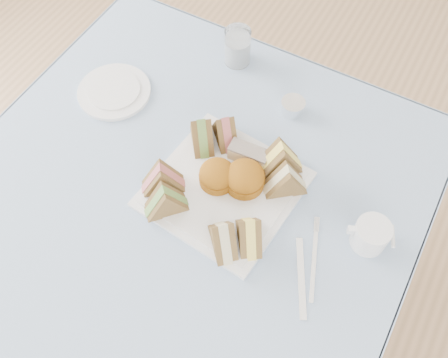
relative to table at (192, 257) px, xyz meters
The scene contains 21 objects.
floor 0.37m from the table, ahead, with size 4.00×4.00×0.00m, color #9E7751.
table is the anchor object (origin of this frame).
tablecloth 0.37m from the table, ahead, with size 1.02×1.02×0.01m, color #9AADD2.
serving_plate 0.39m from the table, 32.76° to the left, with size 0.31×0.31×0.01m, color white.
sandwich_fl_a 0.43m from the table, 161.46° to the right, with size 0.10×0.04×0.09m, color brown, non-canonical shape.
sandwich_fl_b 0.43m from the table, 96.10° to the right, with size 0.09×0.04×0.08m, color brown, non-canonical shape.
sandwich_fr_a 0.47m from the table, 10.39° to the right, with size 0.10×0.04×0.09m, color brown, non-canonical shape.
sandwich_fr_b 0.46m from the table, 25.99° to the right, with size 0.10×0.05×0.09m, color brown, non-canonical shape.
sandwich_bl_a 0.45m from the table, 101.96° to the left, with size 0.10×0.05×0.09m, color brown, non-canonical shape.
sandwich_bl_b 0.46m from the table, 85.32° to the left, with size 0.09×0.04×0.08m, color brown, non-canonical shape.
sandwich_br_a 0.49m from the table, 30.06° to the left, with size 0.10×0.05×0.09m, color brown, non-canonical shape.
sandwich_br_b 0.49m from the table, 44.03° to the left, with size 0.11×0.05×0.09m, color brown, non-canonical shape.
scone_left 0.42m from the table, 45.57° to the left, with size 0.08×0.08×0.06m, color #8F6412.
scone_right 0.44m from the table, 35.18° to the left, with size 0.09×0.09×0.06m, color #8F6412.
pastry_slice 0.44m from the table, 57.36° to the left, with size 0.09×0.04×0.04m, color beige.
side_plate 0.52m from the table, 151.84° to the left, with size 0.19×0.19×0.01m, color white.
water_glass 0.60m from the table, 101.90° to the left, with size 0.07×0.07×0.10m, color white.
tea_strainer 0.52m from the table, 70.85° to the left, with size 0.06×0.06×0.03m, color white.
knife 0.49m from the table, ahead, with size 0.01×0.17×0.00m, color white.
fork 0.50m from the table, ahead, with size 0.01×0.16×0.00m, color white.
creamer_jug 0.58m from the table, 12.37° to the left, with size 0.07×0.07×0.07m, color white.
Camera 1 is at (0.35, -0.44, 1.72)m, focal length 40.00 mm.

